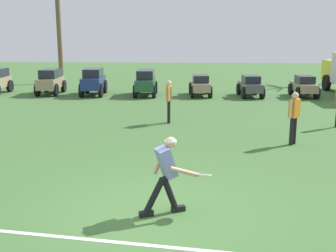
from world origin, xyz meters
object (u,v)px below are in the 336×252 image
parked_car_slot_d (146,82)px  parked_car_slot_f (250,86)px  parked_car_slot_b (51,81)px  parked_car_slot_g (304,86)px  palm_tree_far_left (58,17)px  teammate_near_sideline (294,113)px  teammate_deep (169,98)px  frisbee_thrower (166,171)px  frisbee_in_flight (204,175)px  parked_car_slot_c (93,81)px  parked_car_slot_e (200,85)px

parked_car_slot_d → parked_car_slot_f: 5.46m
parked_car_slot_b → parked_car_slot_f: 10.64m
parked_car_slot_d → parked_car_slot_g: bearing=-0.6°
palm_tree_far_left → parked_car_slot_f: bearing=-25.9°
teammate_near_sideline → teammate_deep: 4.78m
teammate_near_sideline → parked_car_slot_f: 9.62m
frisbee_thrower → frisbee_in_flight: bearing=6.8°
teammate_deep → parked_car_slot_b: 9.86m
parked_car_slot_d → parked_car_slot_f: size_ratio=1.08×
frisbee_thrower → teammate_deep: teammate_deep is taller
palm_tree_far_left → frisbee_thrower: bearing=-68.1°
teammate_deep → frisbee_thrower: bearing=-87.2°
parked_car_slot_f → parked_car_slot_g: bearing=1.5°
frisbee_in_flight → parked_car_slot_b: (-7.83, 15.01, -0.00)m
parked_car_slot_d → parked_car_slot_g: (8.19, -0.09, -0.16)m
frisbee_in_flight → parked_car_slot_c: parked_car_slot_c is taller
teammate_near_sideline → parked_car_slot_f: (0.04, 9.61, -0.38)m
parked_car_slot_d → parked_car_slot_f: bearing=-1.7°
teammate_deep → frisbee_in_flight: bearing=-82.3°
frisbee_in_flight → parked_car_slot_f: 14.87m
frisbee_in_flight → frisbee_thrower: bearing=-173.2°
parked_car_slot_d → parked_car_slot_f: (5.45, -0.16, -0.16)m
parked_car_slot_e → frisbee_in_flight: bearing=-90.8°
parked_car_slot_b → parked_car_slot_d: bearing=-2.8°
frisbee_thrower → parked_car_slot_e: (0.89, 14.83, -0.24)m
parked_car_slot_c → parked_car_slot_g: size_ratio=1.08×
parked_car_slot_g → parked_car_slot_d: bearing=179.4°
frisbee_thrower → teammate_deep: 7.94m
frisbee_thrower → parked_car_slot_e: 14.86m
teammate_near_sideline → parked_car_slot_b: (-10.59, 10.02, -0.22)m
frisbee_in_flight → palm_tree_far_left: 22.41m
frisbee_thrower → teammate_near_sideline: (3.44, 5.07, 0.14)m
parked_car_slot_f → parked_car_slot_c: bearing=179.1°
teammate_deep → parked_car_slot_d: bearing=103.0°
frisbee_in_flight → palm_tree_far_left: (-8.88, 20.28, 3.49)m
parked_car_slot_c → palm_tree_far_left: 7.39m
parked_car_slot_c → parked_car_slot_e: parked_car_slot_c is taller
teammate_deep → parked_car_slot_f: teammate_deep is taller
parked_car_slot_c → palm_tree_far_left: size_ratio=0.34×
parked_car_slot_g → frisbee_in_flight: bearing=-110.7°
parked_car_slot_g → frisbee_thrower: bearing=-112.9°
parked_car_slot_b → parked_car_slot_c: (2.39, -0.28, 0.02)m
parked_car_slot_d → parked_car_slot_g: parked_car_slot_d is taller
frisbee_thrower → parked_car_slot_c: bearing=107.8°
teammate_deep → parked_car_slot_b: teammate_deep is taller
frisbee_thrower → parked_car_slot_g: frisbee_thrower is taller
parked_car_slot_b → parked_car_slot_c: 2.41m
frisbee_thrower → parked_car_slot_f: frisbee_thrower is taller
parked_car_slot_b → parked_car_slot_c: bearing=-6.6°
teammate_deep → parked_car_slot_b: bearing=133.4°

